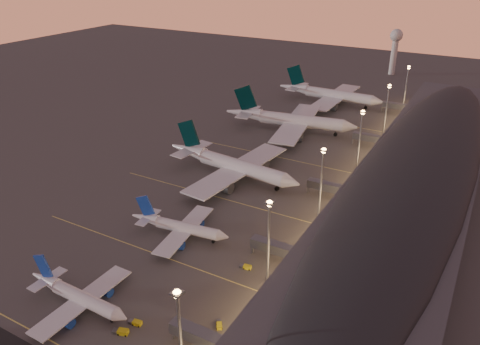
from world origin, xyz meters
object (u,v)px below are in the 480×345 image
Objects in this scene: airliner_wide_mid at (290,120)px; radar_tower at (395,44)px; baggage_tug_a at (121,332)px; airliner_wide_far at (330,94)px; airliner_narrow_north at (179,227)px; baggage_tug_c at (246,267)px; baggage_tug_d at (219,325)px; airliner_narrow_south at (77,296)px; airliner_wide_near at (231,165)px; baggage_tug_b at (136,323)px.

radar_tower is (17.61, 146.39, 16.26)m from airliner_wide_mid.
radar_tower is 295.77m from baggage_tug_a.
baggage_tug_a is (19.75, -203.52, -4.83)m from airliner_wide_far.
airliner_narrow_north is 27.73m from baggage_tug_c.
airliner_narrow_north reaches higher than baggage_tug_d.
radar_tower reaches higher than airliner_wide_mid.
airliner_narrow_south reaches higher than baggage_tug_a.
airliner_wide_far is 15.46× the size of baggage_tug_a.
airliner_wide_mid is 141.07m from baggage_tug_d.
airliner_narrow_south reaches higher than baggage_tug_d.
airliner_wide_near is at bearing 115.71° from baggage_tug_c.
baggage_tug_d is (18.45, 9.55, -0.04)m from baggage_tug_b.
airliner_narrow_south is 9.28× the size of baggage_tug_b.
airliner_narrow_north is at bearing -165.72° from baggage_tug_d.
airliner_wide_mid is at bearing 89.89° from baggage_tug_b.
airliner_wide_mid is at bearing 99.10° from baggage_tug_c.
airliner_wide_near is at bearing 91.53° from airliner_narrow_north.
radar_tower reaches higher than baggage_tug_a.
airliner_wide_mid reaches higher than airliner_narrow_north.
airliner_wide_near is 61.57m from baggage_tug_c.
airliner_wide_near reaches higher than baggage_tug_d.
baggage_tug_b is 1.10× the size of baggage_tug_d.
airliner_wide_far is (0.80, 115.58, 0.15)m from airliner_wide_near.
airliner_wide_near is 19.15× the size of baggage_tug_d.
airliner_wide_far is (-6.63, 161.55, 2.14)m from airliner_narrow_north.
airliner_wide_far is 2.00× the size of radar_tower.
airliner_wide_far is at bearing 92.88° from baggage_tug_c.
baggage_tug_b is 1.00× the size of baggage_tug_c.
airliner_narrow_south is at bearing 155.62° from baggage_tug_a.
airliner_wide_near is 0.97× the size of airliner_wide_far.
airliner_narrow_north is 43.22m from baggage_tug_d.
radar_tower reaches higher than baggage_tug_c.
airliner_narrow_south is 10.20× the size of baggage_tug_d.
airliner_wide_mid is at bearing 86.84° from airliner_narrow_north.
baggage_tug_c is at bearing -49.60° from airliner_wide_near.
baggage_tug_a is 1.15× the size of baggage_tug_c.
radar_tower is at bearing 88.34° from airliner_narrow_south.
baggage_tug_c is (14.07, 37.25, -0.06)m from baggage_tug_a.
airliner_wide_far reaches higher than airliner_wide_near.
radar_tower is at bearing 91.47° from airliner_wide_near.
airliner_narrow_south is at bearing -97.35° from airliner_wide_mid.
baggage_tug_c is (34.62, -50.69, -4.73)m from airliner_wide_near.
airliner_narrow_south is at bearing -92.44° from radar_tower.
airliner_narrow_south reaches higher than baggage_tug_c.
airliner_wide_mid is (-8.40, 106.61, 2.40)m from airliner_narrow_north.
baggage_tug_d is (39.18, -189.84, -4.93)m from airliner_wide_far.
radar_tower is 283.06m from baggage_tug_d.
radar_tower reaches higher than airliner_wide_near.
airliner_narrow_south is 0.52× the size of airliner_wide_far.
radar_tower is 291.67m from baggage_tug_b.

